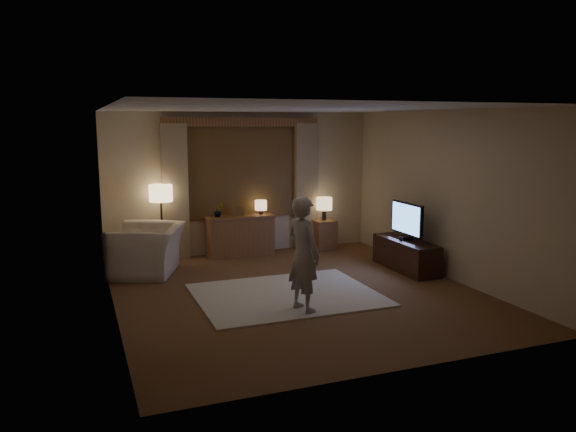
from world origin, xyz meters
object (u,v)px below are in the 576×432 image
side_table (324,234)px  person (303,254)px  sideboard (240,237)px  armchair (147,250)px  tv_stand (406,255)px

side_table → person: bearing=-118.7°
person → sideboard: bearing=-19.1°
armchair → tv_stand: 4.22m
tv_stand → person: bearing=-151.1°
armchair → tv_stand: bearing=93.8°
side_table → person: (-1.77, -3.23, 0.48)m
sideboard → person: 3.31m
sideboard → armchair: (-1.75, -0.69, 0.04)m
sideboard → tv_stand: size_ratio=0.86×
tv_stand → person: person is taller
armchair → tv_stand: (4.02, -1.28, -0.14)m
armchair → side_table: (3.41, 0.64, -0.11)m
tv_stand → person: size_ratio=0.95×
sideboard → armchair: size_ratio=1.00×
armchair → side_table: armchair is taller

